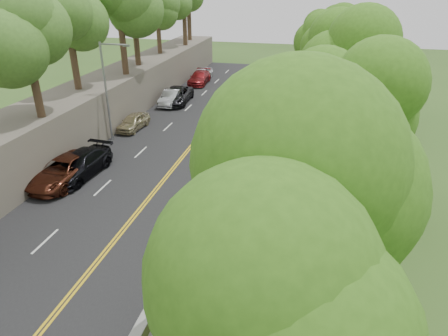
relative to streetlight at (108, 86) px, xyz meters
name	(u,v)px	position (x,y,z in m)	size (l,w,h in m)	color
ground	(176,263)	(10.46, -14.00, -4.64)	(140.00, 140.00, 0.00)	#33511E
road	(175,140)	(5.06, 1.00, -4.62)	(11.20, 66.00, 0.04)	black
sidewalk	(269,149)	(13.01, 1.00, -4.61)	(4.20, 66.00, 0.05)	gray
jersey_barrier	(241,143)	(10.71, 1.00, -4.34)	(0.42, 66.00, 0.60)	#ADDB3B
rock_embankment	(86,111)	(-3.04, 1.00, -2.64)	(5.00, 66.00, 4.00)	#595147
chainlink_fence	(297,140)	(15.11, 1.00, -3.64)	(0.04, 66.00, 2.00)	slate
trees_embankment	(75,5)	(-2.54, 1.00, 5.86)	(6.40, 66.00, 13.00)	#4E822C
trees_fenceside	(337,63)	(17.46, 1.00, 2.36)	(7.00, 66.00, 14.00)	#437E1D
streetlight	(108,86)	(0.00, 0.00, 0.00)	(2.52, 0.22, 8.00)	gray
signpost	(172,275)	(11.51, -17.02, -2.68)	(0.62, 0.09, 3.10)	gray
construction_barrel	(297,121)	(14.76, 7.08, -4.13)	(0.56, 0.56, 0.92)	orange
concrete_block	(219,334)	(13.66, -18.00, -4.21)	(1.13, 0.84, 0.75)	gray
car_2	(64,170)	(0.43, -7.75, -3.78)	(2.73, 5.92, 1.64)	#4F2215
car_3	(80,165)	(0.98, -6.73, -3.78)	(2.30, 5.66, 1.64)	black
car_4	(133,122)	(0.50, 2.70, -3.91)	(1.64, 4.07, 1.39)	tan
car_5	(171,97)	(1.15, 10.74, -3.82)	(1.65, 4.72, 1.56)	#A1A4A7
car_6	(176,95)	(1.46, 11.46, -3.78)	(2.72, 5.91, 1.64)	black
car_7	(199,78)	(1.46, 20.13, -3.83)	(2.16, 5.32, 1.54)	maroon
car_8	(202,73)	(1.09, 22.59, -3.82)	(1.84, 4.58, 1.56)	white
painter_0	(223,203)	(11.75, -9.56, -3.67)	(0.90, 0.59, 1.85)	#E9C300
painter_1	(221,188)	(11.21, -7.81, -3.68)	(0.67, 0.44, 1.83)	beige
painter_2	(240,161)	(11.51, -3.58, -3.80)	(0.77, 0.60, 1.59)	black
painter_3	(242,170)	(11.91, -4.93, -3.77)	(1.06, 0.61, 1.64)	maroon
person_far	(286,133)	(14.11, 2.55, -3.74)	(1.00, 0.41, 1.70)	black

